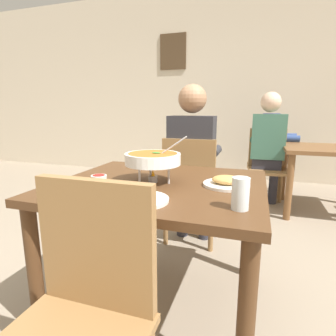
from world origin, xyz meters
The scene contains 20 objects.
ground_plane centered at (0.00, 0.00, 0.00)m, with size 16.00×16.00×0.00m, color gray.
cafe_rear_partition centered at (0.00, 3.29, 1.50)m, with size 10.00×0.10×3.00m, color beige.
picture_frame_hung centered at (-0.91, 3.23, 2.05)m, with size 0.44×0.03×0.56m, color #4C3823.
dining_table_main centered at (0.00, 0.00, 0.62)m, with size 1.11×0.97×0.73m.
chair_diner_main centered at (0.00, 0.77, 0.51)m, with size 0.44×0.44×0.90m.
diner_main centered at (0.00, 0.80, 0.75)m, with size 0.40×0.45×1.31m.
chair_viewer_empty centered at (0.00, -0.74, 0.51)m, with size 0.44×0.44×0.90m.
curry_bowl centered at (-0.03, -0.01, 0.86)m, with size 0.33×0.30×0.26m.
rice_plate centered at (0.03, -0.32, 0.75)m, with size 0.24×0.24×0.06m.
appetizer_plate centered at (0.35, 0.04, 0.75)m, with size 0.24×0.24×0.06m.
sauce_dish centered at (-0.36, -0.03, 0.74)m, with size 0.09×0.09×0.02m.
napkin_folded centered at (-0.41, -0.18, 0.74)m, with size 0.12×0.08×0.02m, color white.
fork_utensil centered at (-0.43, -0.23, 0.73)m, with size 0.01×0.17×0.01m, color silver.
spoon_utensil centered at (-0.38, -0.23, 0.73)m, with size 0.01×0.17×0.01m, color silver.
drink_glass centered at (0.44, -0.29, 0.79)m, with size 0.07×0.07×0.13m.
dining_table_far centered at (1.28, 1.91, 0.60)m, with size 1.00×0.80×0.73m.
chair_bg_left centered at (0.63, 2.00, 0.51)m, with size 0.50×0.50×0.90m.
chair_bg_middle centered at (0.72, 2.47, 0.51)m, with size 0.47×0.47×0.90m.
patron_bg_left centered at (0.62, 1.98, 0.75)m, with size 0.40×0.45×1.31m.
patron_bg_middle centered at (0.69, 2.46, 0.75)m, with size 0.45×0.40×1.31m.
Camera 1 is at (0.49, -1.36, 1.12)m, focal length 29.31 mm.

